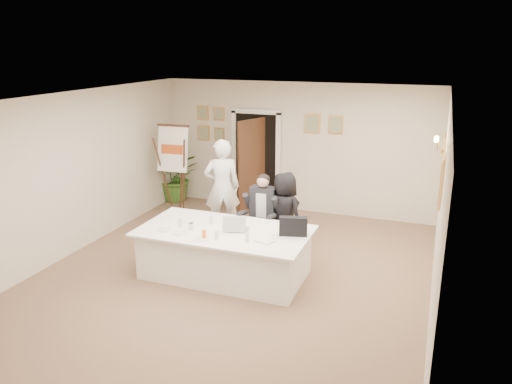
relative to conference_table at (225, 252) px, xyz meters
The scene contains 28 objects.
floor 0.42m from the conference_table, 31.43° to the left, with size 7.00×7.00×0.00m, color brown.
ceiling 2.41m from the conference_table, 31.43° to the left, with size 6.00×7.00×0.02m, color white.
wall_back 3.71m from the conference_table, 88.17° to the left, with size 6.00×0.10×2.80m, color silver.
wall_front 3.58m from the conference_table, 88.09° to the right, with size 6.00×0.10×2.80m, color silver.
wall_left 3.06m from the conference_table, behind, with size 0.10×7.00×2.80m, color silver.
wall_right 3.27m from the conference_table, ahead, with size 0.10×7.00×2.80m, color silver.
doorway 3.54m from the conference_table, 102.77° to the left, with size 1.14×0.86×2.20m.
pictures_back_wall 3.89m from the conference_table, 100.96° to the left, with size 3.40×0.06×0.80m, color #E19E4D, non-canonical shape.
pictures_right_wall 3.60m from the conference_table, 22.38° to the left, with size 0.06×2.20×0.80m, color #E19E4D, non-canonical shape.
wall_sconce 3.69m from the conference_table, 22.84° to the left, with size 0.20×0.30×0.24m, color gold, non-canonical shape.
conference_table is the anchor object (origin of this frame).
seated_man 1.19m from the conference_table, 78.51° to the left, with size 0.61×0.65×1.43m, color black, non-canonical shape.
flip_chart 3.29m from the conference_table, 132.36° to the left, with size 0.68×0.44×1.92m.
standing_man 1.92m from the conference_table, 115.20° to the left, with size 0.68×0.45×1.87m, color white.
standing_woman 1.38m from the conference_table, 62.61° to the left, with size 0.72×0.47×1.47m, color black.
potted_palm 4.24m from the conference_table, 129.40° to the left, with size 1.02×0.89×1.14m, color #366421.
laptop 0.56m from the conference_table, 20.68° to the left, with size 0.36×0.37×0.28m, color #B7BABC, non-canonical shape.
laptop_bag 1.21m from the conference_table, ahead, with size 0.42×0.12×0.30m, color black.
paper_stack 0.87m from the conference_table, 16.85° to the right, with size 0.27×0.19×0.03m, color white.
plate_left 1.01m from the conference_table, 159.36° to the right, with size 0.23×0.23×0.01m, color white.
plate_mid 0.79m from the conference_table, 147.49° to the right, with size 0.24×0.24×0.01m, color white.
plate_near 0.64m from the conference_table, 108.21° to the right, with size 0.21×0.21×0.01m, color white.
glass_a 0.85m from the conference_table, 169.50° to the right, with size 0.06×0.06×0.14m, color silver.
glass_b 0.61m from the conference_table, 81.69° to the right, with size 0.06×0.06×0.14m, color silver.
glass_c 0.76m from the conference_table, 32.99° to the right, with size 0.06×0.06×0.14m, color silver.
glass_d 0.59m from the conference_table, 147.72° to the left, with size 0.06×0.06×0.14m, color silver.
oj_glass 0.63m from the conference_table, 107.41° to the right, with size 0.06×0.06×0.13m, color orange.
steel_jug 0.68m from the conference_table, 160.01° to the right, with size 0.08×0.08×0.11m, color silver.
Camera 1 is at (2.90, -6.72, 3.57)m, focal length 35.00 mm.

